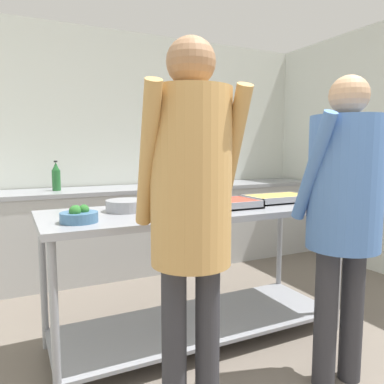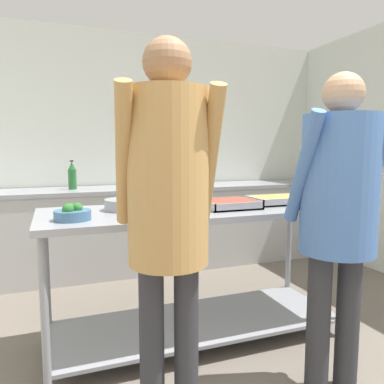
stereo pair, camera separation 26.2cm
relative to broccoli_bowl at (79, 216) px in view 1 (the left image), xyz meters
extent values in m
cube|color=silver|center=(0.85, 2.20, 0.36)|extent=(4.83, 0.06, 2.65)
cube|color=#A8A8A8|center=(0.85, 1.83, -0.53)|extent=(4.67, 0.62, 0.88)
cube|color=gray|center=(0.85, 1.83, -0.07)|extent=(4.67, 0.65, 0.04)
cube|color=black|center=(1.47, 1.83, -0.06)|extent=(0.52, 0.40, 0.02)
cube|color=gray|center=(0.82, 0.16, -0.06)|extent=(2.06, 0.76, 0.04)
cube|color=gray|center=(0.82, 0.16, -0.85)|extent=(1.98, 0.68, 0.02)
cylinder|color=gray|center=(-0.16, -0.17, -0.52)|extent=(0.04, 0.04, 0.89)
cylinder|color=gray|center=(1.79, -0.17, -0.52)|extent=(0.04, 0.04, 0.89)
cylinder|color=gray|center=(-0.16, 0.49, -0.52)|extent=(0.04, 0.04, 0.89)
cylinder|color=gray|center=(1.79, 0.49, -0.52)|extent=(0.04, 0.04, 0.89)
cylinder|color=#3D668C|center=(0.00, 0.00, -0.01)|extent=(0.20, 0.20, 0.06)
sphere|color=#2D702D|center=(0.03, 0.01, 0.03)|extent=(0.06, 0.06, 0.06)
sphere|color=#2D702D|center=(-0.01, 0.03, 0.03)|extent=(0.05, 0.05, 0.05)
sphere|color=#2D702D|center=(-0.02, -0.02, 0.03)|extent=(0.06, 0.06, 0.06)
cylinder|color=gray|center=(0.34, 0.25, 0.00)|extent=(0.27, 0.27, 0.07)
cylinder|color=#B7472D|center=(0.34, 0.25, 0.03)|extent=(0.24, 0.24, 0.01)
cylinder|color=black|center=(0.55, 0.25, 0.03)|extent=(0.14, 0.02, 0.02)
cylinder|color=white|center=(0.70, 0.40, -0.03)|extent=(0.23, 0.23, 0.01)
cylinder|color=white|center=(0.70, 0.40, -0.02)|extent=(0.22, 0.22, 0.01)
cylinder|color=white|center=(0.70, 0.40, -0.01)|extent=(0.22, 0.22, 0.01)
cylinder|color=white|center=(0.70, 0.40, 0.01)|extent=(0.22, 0.22, 0.01)
cylinder|color=white|center=(0.70, 0.40, 0.02)|extent=(0.22, 0.22, 0.01)
cylinder|color=white|center=(0.70, 0.40, 0.03)|extent=(0.21, 0.21, 0.01)
cube|color=gray|center=(1.03, 0.09, -0.03)|extent=(0.36, 0.31, 0.01)
cube|color=#B23D2D|center=(1.03, 0.09, 0.00)|extent=(0.34, 0.29, 0.04)
cube|color=gray|center=(1.03, -0.06, -0.01)|extent=(0.36, 0.01, 0.05)
cube|color=gray|center=(1.03, 0.24, -0.01)|extent=(0.36, 0.01, 0.05)
cube|color=gray|center=(0.85, 0.09, -0.01)|extent=(0.01, 0.31, 0.05)
cube|color=gray|center=(1.20, 0.09, -0.01)|extent=(0.01, 0.31, 0.05)
cube|color=gray|center=(1.49, 0.15, -0.03)|extent=(0.49, 0.28, 0.01)
cube|color=gold|center=(1.49, 0.15, 0.00)|extent=(0.47, 0.26, 0.04)
cube|color=gray|center=(1.49, 0.02, -0.01)|extent=(0.49, 0.01, 0.05)
cube|color=gray|center=(1.49, 0.29, -0.01)|extent=(0.49, 0.01, 0.05)
cube|color=gray|center=(1.25, 0.15, -0.01)|extent=(0.01, 0.28, 0.05)
cube|color=gray|center=(1.73, 0.15, -0.01)|extent=(0.01, 0.28, 0.05)
cylinder|color=#2D2D33|center=(1.22, -0.62, -0.57)|extent=(0.13, 0.13, 0.78)
cylinder|color=#2D2D33|center=(1.39, -0.65, -0.57)|extent=(0.13, 0.13, 0.78)
cylinder|color=#4770B2|center=(1.10, -0.60, 0.26)|extent=(0.12, 0.33, 0.59)
cylinder|color=#4770B2|center=(1.51, -0.67, 0.26)|extent=(0.12, 0.33, 0.59)
cylinder|color=#4770B2|center=(1.30, -0.64, 0.18)|extent=(0.39, 0.39, 0.72)
sphere|color=tan|center=(1.30, -0.64, 0.65)|extent=(0.21, 0.21, 0.21)
cylinder|color=#2D2D33|center=(0.30, -0.62, -0.55)|extent=(0.11, 0.11, 0.83)
cylinder|color=#2D2D33|center=(0.45, -0.64, -0.55)|extent=(0.11, 0.11, 0.83)
cylinder|color=tan|center=(0.19, -0.60, 0.33)|extent=(0.12, 0.34, 0.62)
cylinder|color=tan|center=(0.56, -0.66, 0.33)|extent=(0.12, 0.34, 0.62)
cylinder|color=tan|center=(0.37, -0.63, 0.24)|extent=(0.35, 0.35, 0.76)
sphere|color=#8C6647|center=(0.37, -0.63, 0.73)|extent=(0.21, 0.21, 0.21)
cylinder|color=#23602D|center=(0.09, 1.85, 0.05)|extent=(0.08, 0.08, 0.20)
cone|color=#23602D|center=(0.09, 1.85, 0.19)|extent=(0.07, 0.07, 0.08)
cylinder|color=black|center=(0.09, 1.85, 0.24)|extent=(0.03, 0.03, 0.02)
camera|label=1|loc=(-0.33, -2.08, 0.36)|focal=35.00mm
camera|label=2|loc=(-0.09, -2.18, 0.36)|focal=35.00mm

